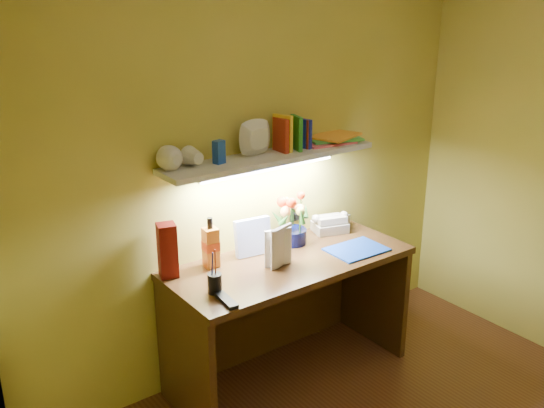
# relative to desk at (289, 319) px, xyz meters

# --- Properties ---
(desk) EXTENTS (1.40, 0.60, 0.75)m
(desk) POSITION_rel_desk_xyz_m (0.00, 0.00, 0.00)
(desk) COLOR #37240F
(desk) RESTS_ON ground
(flower_bouquet) EXTENTS (0.24, 0.24, 0.31)m
(flower_bouquet) POSITION_rel_desk_xyz_m (0.16, 0.18, 0.53)
(flower_bouquet) COLOR #060A35
(flower_bouquet) RESTS_ON desk
(telephone) EXTENTS (0.24, 0.20, 0.12)m
(telephone) POSITION_rel_desk_xyz_m (0.46, 0.19, 0.44)
(telephone) COLOR beige
(telephone) RESTS_ON desk
(desk_clock) EXTENTS (0.08, 0.06, 0.07)m
(desk_clock) POSITION_rel_desk_xyz_m (0.60, 0.19, 0.41)
(desk_clock) COLOR silver
(desk_clock) RESTS_ON desk
(whisky_bottle) EXTENTS (0.08, 0.08, 0.28)m
(whisky_bottle) POSITION_rel_desk_xyz_m (-0.40, 0.19, 0.52)
(whisky_bottle) COLOR #C5671D
(whisky_bottle) RESTS_ON desk
(whisky_box) EXTENTS (0.11, 0.11, 0.29)m
(whisky_box) POSITION_rel_desk_xyz_m (-0.64, 0.22, 0.52)
(whisky_box) COLOR #580D09
(whisky_box) RESTS_ON desk
(pen_cup) EXTENTS (0.08, 0.08, 0.17)m
(pen_cup) POSITION_rel_desk_xyz_m (-0.54, -0.09, 0.46)
(pen_cup) COLOR black
(pen_cup) RESTS_ON desk
(art_card) EXTENTS (0.21, 0.07, 0.21)m
(art_card) POSITION_rel_desk_xyz_m (-0.12, 0.18, 0.48)
(art_card) COLOR white
(art_card) RESTS_ON desk
(tv_remote) EXTENTS (0.07, 0.18, 0.02)m
(tv_remote) POSITION_rel_desk_xyz_m (-0.55, -0.20, 0.38)
(tv_remote) COLOR black
(tv_remote) RESTS_ON desk
(blue_folder) EXTENTS (0.34, 0.25, 0.01)m
(blue_folder) POSITION_rel_desk_xyz_m (0.39, -0.13, 0.38)
(blue_folder) COLOR #1741B1
(blue_folder) RESTS_ON desk
(desk_book_a) EXTENTS (0.17, 0.06, 0.23)m
(desk_book_a) POSITION_rel_desk_xyz_m (-0.17, -0.06, 0.49)
(desk_book_a) COLOR beige
(desk_book_a) RESTS_ON desk
(desk_book_b) EXTENTS (0.16, 0.05, 0.21)m
(desk_book_b) POSITION_rel_desk_xyz_m (-0.18, -0.01, 0.48)
(desk_book_b) COLOR silver
(desk_book_b) RESTS_ON desk
(wall_shelf) EXTENTS (1.32, 0.32, 0.24)m
(wall_shelf) POSITION_rel_desk_xyz_m (-0.01, 0.18, 0.96)
(wall_shelf) COLOR silver
(wall_shelf) RESTS_ON ground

